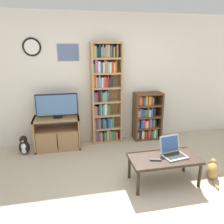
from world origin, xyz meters
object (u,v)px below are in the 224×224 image
at_px(tv_stand, 57,133).
at_px(laptop, 172,151).
at_px(remote_near_laptop, 156,160).
at_px(coffee_table, 164,160).
at_px(television, 57,106).
at_px(bookshelf_tall, 105,94).
at_px(cat, 212,169).
at_px(bookshelf_short, 146,117).
at_px(penguin_figurine, 24,146).

xyz_separation_m(tv_stand, laptop, (1.71, -1.47, 0.16)).
distance_m(laptop, remote_near_laptop, 0.32).
height_order(tv_stand, coffee_table, tv_stand).
distance_m(television, laptop, 2.26).
height_order(bookshelf_tall, coffee_table, bookshelf_tall).
distance_m(coffee_table, cat, 0.84).
distance_m(bookshelf_short, penguin_figurine, 2.53).
xyz_separation_m(bookshelf_short, cat, (0.49, -1.65, -0.36)).
xyz_separation_m(coffee_table, cat, (0.81, -0.03, -0.23)).
distance_m(bookshelf_short, laptop, 1.59).
bearing_deg(bookshelf_tall, cat, -50.60).
relative_size(bookshelf_tall, bookshelf_short, 1.99).
distance_m(tv_stand, television, 0.56).
bearing_deg(remote_near_laptop, laptop, -56.89).
distance_m(bookshelf_short, cat, 1.76).
distance_m(bookshelf_tall, coffee_table, 1.87).
relative_size(bookshelf_tall, laptop, 5.50).
xyz_separation_m(bookshelf_tall, bookshelf_short, (0.90, -0.03, -0.54)).
relative_size(bookshelf_short, remote_near_laptop, 6.20).
height_order(laptop, cat, laptop).
bearing_deg(bookshelf_short, penguin_figurine, -174.18).
bearing_deg(bookshelf_tall, television, -171.52).
bearing_deg(bookshelf_tall, tv_stand, -171.98).
relative_size(coffee_table, remote_near_laptop, 6.08).
relative_size(television, coffee_table, 0.78).
bearing_deg(laptop, remote_near_laptop, -171.16).
distance_m(coffee_table, remote_near_laptop, 0.18).
bearing_deg(remote_near_laptop, penguin_figurine, 69.79).
height_order(coffee_table, remote_near_laptop, remote_near_laptop).
bearing_deg(penguin_figurine, bookshelf_tall, 10.08).
distance_m(remote_near_laptop, cat, 1.01).
xyz_separation_m(bookshelf_tall, laptop, (0.72, -1.61, -0.55)).
height_order(television, bookshelf_tall, bookshelf_tall).
bearing_deg(television, coffee_table, -44.56).
bearing_deg(bookshelf_tall, coffee_table, -70.72).
height_order(tv_stand, bookshelf_short, bookshelf_short).
bearing_deg(penguin_figurine, laptop, -29.63).
height_order(remote_near_laptop, cat, remote_near_laptop).
height_order(tv_stand, cat, tv_stand).
height_order(coffee_table, laptop, laptop).
bearing_deg(coffee_table, television, 135.44).
bearing_deg(cat, penguin_figurine, -171.37).
height_order(television, remote_near_laptop, television).
bearing_deg(tv_stand, television, -5.20).
height_order(bookshelf_short, remote_near_laptop, bookshelf_short).
bearing_deg(tv_stand, remote_near_laptop, -48.08).
distance_m(bookshelf_tall, laptop, 1.84).
bearing_deg(laptop, television, 129.47).
distance_m(bookshelf_short, coffee_table, 1.66).
distance_m(tv_stand, coffee_table, 2.18).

